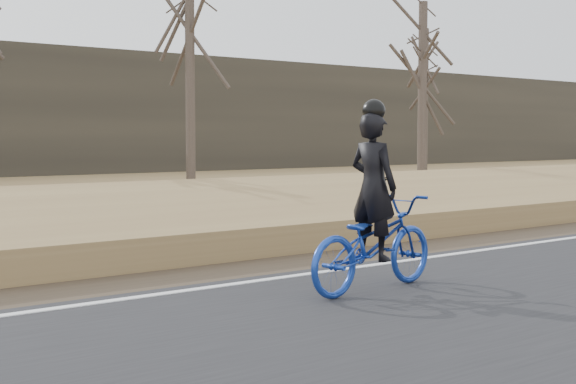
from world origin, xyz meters
TOP-DOWN VIEW (x-y plane):
  - ground at (0.00, 0.00)m, footprint 120.00×120.00m
  - edge_line at (0.00, 0.20)m, footprint 120.00×0.12m
  - shoulder at (0.00, 1.20)m, footprint 120.00×1.60m
  - embankment at (0.00, 4.20)m, footprint 120.00×5.00m
  - ballast at (0.00, 8.00)m, footprint 120.00×3.00m
  - railroad at (0.00, 8.00)m, footprint 120.00×2.40m
  - cyclist at (-3.27, -1.07)m, footprint 2.12×0.96m
  - bare_tree_center at (5.87, 18.14)m, footprint 0.36×0.36m
  - bare_tree_right at (14.98, 15.00)m, footprint 0.36×0.36m
  - bare_tree_far_right at (20.03, 19.50)m, footprint 0.36×0.36m

SIDE VIEW (x-z plane):
  - ground at x=0.00m, z-range 0.00..0.00m
  - shoulder at x=0.00m, z-range 0.00..0.04m
  - edge_line at x=0.00m, z-range 0.06..0.07m
  - embankment at x=0.00m, z-range 0.00..0.44m
  - ballast at x=0.00m, z-range 0.00..0.45m
  - railroad at x=0.00m, z-range 0.38..0.67m
  - cyclist at x=-3.27m, z-range -0.34..1.83m
  - bare_tree_far_right at x=20.03m, z-range 0.00..7.07m
  - bare_tree_right at x=14.98m, z-range 0.00..7.27m
  - bare_tree_center at x=5.87m, z-range 0.00..9.08m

